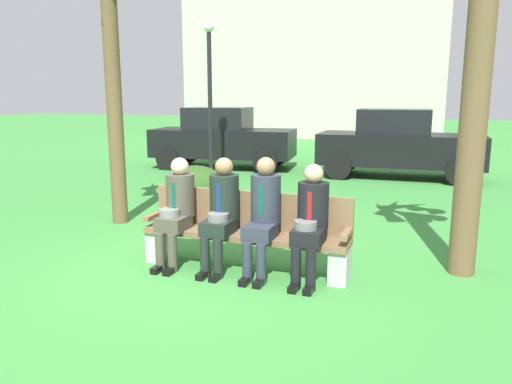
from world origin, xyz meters
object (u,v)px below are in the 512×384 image
seated_man_rightmost (311,217)px  parked_car_near (222,138)px  seated_man_centerleft (221,209)px  building_backdrop (321,38)px  seated_man_leftmost (177,206)px  shrub_near_bench (195,184)px  park_bench (246,232)px  seated_man_centerright (263,210)px  street_lamp (210,86)px  parked_car_far (398,144)px

seated_man_rightmost → parked_car_near: bearing=120.0°
seated_man_centerleft → building_backdrop: bearing=99.7°
seated_man_leftmost → shrub_near_bench: 3.52m
building_backdrop → seated_man_centerleft: bearing=-80.3°
seated_man_rightmost → building_backdrop: building_backdrop is taller
park_bench → seated_man_centerright: size_ratio=1.83×
seated_man_centerright → street_lamp: size_ratio=0.37×
parked_car_near → parked_car_far: size_ratio=1.03×
park_bench → seated_man_centerright: seated_man_centerright is taller
shrub_near_bench → parked_car_far: size_ratio=0.28×
seated_man_leftmost → building_backdrop: (-2.98, 20.76, 4.20)m
seated_man_centerleft → parked_car_far: parked_car_far is taller
parked_car_near → building_backdrop: size_ratio=0.31×
park_bench → seated_man_centerright: 0.42m
seated_man_centerleft → seated_man_leftmost: bearing=-179.7°
park_bench → street_lamp: size_ratio=0.68×
park_bench → street_lamp: street_lamp is taller
building_backdrop → seated_man_leftmost: bearing=-81.8°
street_lamp → seated_man_rightmost: bearing=-55.3°
park_bench → seated_man_leftmost: bearing=-170.5°
seated_man_rightmost → parked_car_far: parked_car_far is taller
street_lamp → building_backdrop: 15.76m
parked_car_near → building_backdrop: (-0.24, 13.21, 4.08)m
seated_man_rightmost → parked_car_near: parked_car_near is taller
street_lamp → seated_man_centerright: bearing=-59.4°
seated_man_leftmost → parked_car_far: 7.75m
shrub_near_bench → street_lamp: (-0.63, 2.05, 1.86)m
parked_car_near → parked_car_far: bearing=-0.9°
park_bench → seated_man_rightmost: bearing=-9.8°
seated_man_leftmost → seated_man_rightmost: 1.63m
seated_man_rightmost → parked_car_near: (-4.37, 7.56, 0.12)m
park_bench → parked_car_near: parked_car_near is taller
park_bench → street_lamp: (-2.85, 5.13, 1.77)m
seated_man_centerright → seated_man_leftmost: bearing=-179.4°
seated_man_rightmost → street_lamp: bearing=124.7°
seated_man_centerleft → shrub_near_bench: 3.79m
seated_man_centerright → parked_car_near: 8.46m
park_bench → seated_man_centerleft: (-0.25, -0.14, 0.29)m
seated_man_leftmost → seated_man_centerright: (1.08, 0.01, 0.03)m
seated_man_leftmost → street_lamp: street_lamp is taller
park_bench → building_backdrop: 21.45m
seated_man_rightmost → seated_man_leftmost: bearing=180.0°
seated_man_leftmost → street_lamp: 5.84m
seated_man_leftmost → seated_man_rightmost: same height
parked_car_far → building_backdrop: (-4.99, 13.28, 4.08)m
parked_car_near → street_lamp: bearing=-72.6°
parked_car_near → parked_car_far: same height
seated_man_centerleft → street_lamp: size_ratio=0.36×
seated_man_centerright → parked_car_far: (0.92, 7.47, 0.09)m
seated_man_leftmost → parked_car_far: size_ratio=0.32×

